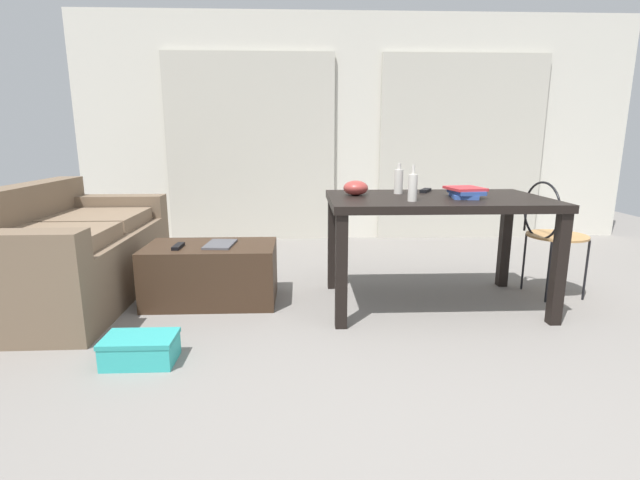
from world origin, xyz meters
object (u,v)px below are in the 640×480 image
Objects in this scene: bottle_near at (413,187)px; craft_table at (436,211)px; tv_remote_on_table at (426,190)px; bottle_far at (399,181)px; book_stack at (465,192)px; couch at (66,254)px; magazine at (220,244)px; wire_chair at (549,226)px; shoebox at (140,349)px; tv_remote_primary at (178,246)px; coffee_table at (212,273)px; bowl at (356,188)px.

craft_table is at bearing 45.08° from bottle_near.
tv_remote_on_table is (-0.00, 0.27, 0.10)m from craft_table.
bottle_far is at bearing -127.86° from tv_remote_on_table.
bottle_far is at bearing 149.70° from book_stack.
couch is 6.22× the size of magazine.
magazine is (-1.24, 0.33, -0.42)m from bottle_near.
bottle_far reaches higher than wire_chair.
book_stack is at bearing -6.31° from couch.
wire_chair is at bearing 19.97° from shoebox.
tv_remote_primary is at bearing 176.89° from book_stack.
bottle_far is at bearing 142.08° from craft_table.
magazine is at bearing -177.32° from bottle_far.
shoebox is (-2.59, -0.94, -0.44)m from wire_chair.
tv_remote_primary is at bearing -144.05° from tv_remote_on_table.
magazine is (-1.23, -0.06, -0.42)m from bottle_far.
tv_remote_primary reaches higher than coffee_table.
magazine is at bearing -179.08° from wire_chair.
bottle_near is at bearing -11.10° from couch.
bottle_far is 0.25m from tv_remote_on_table.
magazine is at bearing -5.65° from coffee_table.
tv_remote_primary is at bearing -177.70° from wire_chair.
book_stack is 1.93m from tv_remote_primary.
magazine reaches higher than shoebox.
book_stack is (0.69, -0.15, -0.01)m from bowl.
book_stack is (0.38, 0.16, -0.05)m from bottle_near.
bottle_near is at bearing -134.92° from craft_table.
bowl is (-0.31, -0.07, -0.04)m from bottle_far.
tv_remote_on_table is at bearing 172.55° from wire_chair.
bottle_far is 1.94m from shoebox.
coffee_table is (1.05, -0.13, -0.12)m from couch.
craft_table is 0.35m from bottle_near.
coffee_table reaches higher than shoebox.
bottle_near reaches higher than magazine.
bottle_near is 0.77× the size of book_stack.
tv_remote_primary is at bearing -177.60° from bowl.
tv_remote_on_table reaches higher than magazine.
bottle_near reaches higher than tv_remote_on_table.
wire_chair is at bearing 5.87° from magazine.
coffee_table is 3.11× the size of magazine.
magazine is at bearing 73.40° from shoebox.
magazine is (1.12, -0.13, 0.09)m from couch.
craft_table is 9.17× the size of tv_remote_on_table.
tv_remote_on_table is (0.21, 0.48, -0.08)m from bottle_near.
book_stack reaches higher than shoebox.
book_stack reaches higher than coffee_table.
couch reaches higher than craft_table.
wire_chair reaches higher than magazine.
magazine is at bearing 178.98° from bowl.
bottle_near is 1.35× the size of tv_remote_primary.
magazine is at bearing -6.80° from couch.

